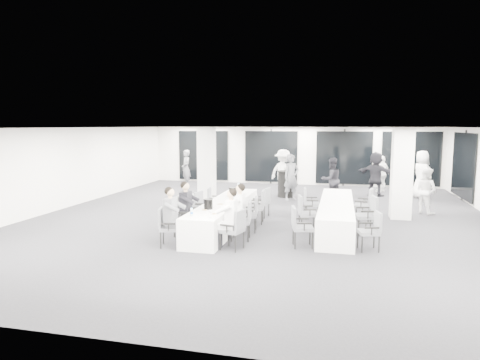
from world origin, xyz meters
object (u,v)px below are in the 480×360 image
(banquet_table_main, at_px, (224,214))
(standing_guest_c, at_px, (283,169))
(chair_main_right_far, at_px, (263,200))
(standing_guest_g, at_px, (186,166))
(chair_side_left_mid, at_px, (305,211))
(banquet_table_side, at_px, (336,215))
(chair_main_left_fourth, at_px, (203,205))
(chair_main_left_far, at_px, (213,199))
(chair_main_left_mid, at_px, (194,209))
(ice_bucket_near, at_px, (208,204))
(chair_side_left_near, at_px, (299,224))
(chair_side_right_mid, at_px, (369,213))
(standing_guest_d, at_px, (382,171))
(chair_side_left_far, at_px, (309,201))
(chair_side_right_far, at_px, (366,203))
(cocktail_table, at_px, (286,184))
(chair_main_right_mid, at_px, (251,212))
(chair_main_right_near, at_px, (235,227))
(standing_guest_b, at_px, (331,177))
(chair_main_right_fourth, at_px, (258,205))
(chair_main_right_second, at_px, (244,218))
(standing_guest_f, at_px, (376,171))
(chair_side_right_near, at_px, (372,229))
(standing_guest_e, at_px, (422,171))
(chair_main_left_second, at_px, (182,214))
(standing_guest_a, at_px, (291,174))
(ice_bucket_far, at_px, (233,192))
(standing_guest_h, at_px, (426,187))
(chair_main_left_near, at_px, (167,225))

(banquet_table_main, height_order, standing_guest_c, standing_guest_c)
(chair_main_right_far, height_order, standing_guest_g, standing_guest_g)
(chair_side_left_mid, bearing_deg, banquet_table_side, 106.23)
(chair_main_left_fourth, height_order, chair_main_left_far, chair_main_left_fourth)
(chair_main_left_mid, xyz_separation_m, ice_bucket_near, (0.73, -1.00, 0.34))
(chair_side_left_near, height_order, chair_side_right_mid, chair_side_right_mid)
(chair_main_left_mid, distance_m, standing_guest_d, 9.94)
(chair_side_left_far, xyz_separation_m, chair_side_right_far, (1.67, -0.11, 0.03))
(cocktail_table, relative_size, chair_side_left_near, 1.09)
(chair_main_left_fourth, xyz_separation_m, chair_main_right_mid, (1.66, -0.83, 0.03))
(chair_main_right_near, bearing_deg, standing_guest_b, -1.16)
(chair_main_right_mid, bearing_deg, chair_main_right_fourth, -7.74)
(chair_main_right_second, distance_m, standing_guest_f, 8.74)
(chair_main_left_mid, xyz_separation_m, chair_side_right_near, (4.74, -1.21, -0.02))
(banquet_table_side, height_order, chair_main_right_mid, chair_main_right_mid)
(chair_side_left_far, relative_size, standing_guest_e, 0.44)
(standing_guest_b, xyz_separation_m, standing_guest_g, (-6.78, 2.63, 0.03))
(chair_side_right_near, height_order, chair_side_right_far, chair_side_right_far)
(chair_main_left_second, distance_m, standing_guest_a, 6.44)
(chair_side_right_near, bearing_deg, chair_side_right_mid, -12.87)
(chair_main_left_far, xyz_separation_m, chair_main_right_mid, (1.66, -1.92, 0.05))
(chair_main_right_near, distance_m, chair_main_right_far, 3.66)
(chair_main_right_second, bearing_deg, standing_guest_f, -33.13)
(chair_side_left_far, bearing_deg, chair_side_right_far, 79.18)
(chair_side_left_near, bearing_deg, standing_guest_a, 175.79)
(chair_main_left_far, distance_m, chair_main_right_near, 4.06)
(standing_guest_a, bearing_deg, ice_bucket_far, -147.41)
(chair_main_left_second, xyz_separation_m, standing_guest_d, (5.77, 9.03, 0.30))
(standing_guest_e, bearing_deg, chair_side_left_mid, 128.49)
(chair_main_right_fourth, xyz_separation_m, ice_bucket_near, (-0.93, -1.91, 0.32))
(ice_bucket_near, bearing_deg, chair_main_right_fourth, 64.00)
(standing_guest_g, bearing_deg, ice_bucket_near, -13.95)
(chair_main_right_near, height_order, standing_guest_b, standing_guest_b)
(standing_guest_e, relative_size, standing_guest_f, 1.04)
(banquet_table_side, relative_size, standing_guest_c, 2.34)
(cocktail_table, relative_size, chair_main_right_far, 1.12)
(banquet_table_main, height_order, chair_side_right_near, chair_side_right_near)
(ice_bucket_near, bearing_deg, chair_side_left_far, 51.30)
(chair_main_right_second, distance_m, chair_main_right_mid, 0.89)
(standing_guest_b, relative_size, standing_guest_f, 0.92)
(standing_guest_c, height_order, standing_guest_f, standing_guest_c)
(chair_main_right_mid, distance_m, chair_side_left_near, 1.85)
(chair_main_left_far, distance_m, standing_guest_g, 6.67)
(standing_guest_f, xyz_separation_m, standing_guest_h, (1.34, -3.28, -0.17))
(chair_side_left_mid, bearing_deg, standing_guest_b, 158.23)
(chair_main_left_near, height_order, chair_main_right_far, chair_main_right_far)
(standing_guest_h, bearing_deg, standing_guest_b, 23.75)
(standing_guest_b, height_order, standing_guest_c, standing_guest_c)
(chair_main_left_near, relative_size, chair_side_left_far, 0.98)
(chair_main_right_near, distance_m, chair_side_left_mid, 2.65)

